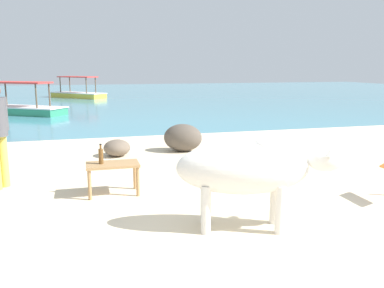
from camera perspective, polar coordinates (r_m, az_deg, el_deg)
The scene contains 9 objects.
sand_beach at distance 4.61m, azimuth 10.79°, elevation -13.40°, with size 18.00×14.00×0.04m, color beige.
water_surface at distance 25.89m, azimuth -11.10°, elevation 6.53°, with size 60.00×36.00×0.03m, color teal.
cow at distance 4.64m, azimuth 7.79°, elevation -3.53°, with size 1.94×0.95×1.08m.
low_bench_table at distance 6.02m, azimuth -11.15°, elevation -3.44°, with size 0.76×0.45×0.47m.
bottle at distance 5.98m, azimuth -12.77°, elevation -1.64°, with size 0.07×0.07×0.30m.
shore_rock_large at distance 8.94m, azimuth -1.31°, elevation 0.90°, with size 0.85×0.62×0.61m, color brown.
shore_rock_medium at distance 8.62m, azimuth -10.58°, elevation -0.54°, with size 0.58×0.55×0.35m, color #6B5B4C.
boat_yellow at distance 25.70m, azimuth -15.81°, elevation 6.94°, with size 3.41×3.42×1.29m.
boat_green at distance 17.52m, azimuth -23.00°, elevation 4.80°, with size 3.69×3.01×1.29m.
Camera 1 is at (-1.89, -3.75, 1.90)m, focal length 37.68 mm.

